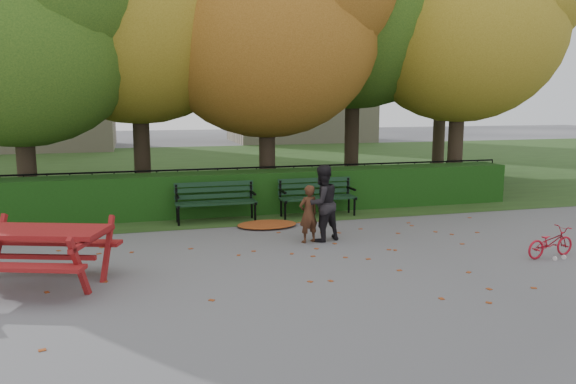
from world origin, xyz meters
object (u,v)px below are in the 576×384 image
object	(u,v)px
tree_g	(455,25)
picnic_table	(35,242)
tree_e	(476,16)
bench_right	(317,194)
tree_c	(281,18)
child	(308,214)
bench_left	(215,199)
adult	(322,203)
tree_a	(29,19)
bicycle	(550,242)

from	to	relation	value
tree_g	picnic_table	distance (m)	16.84
tree_e	bench_right	size ratio (longest dim) A/B	4.53
tree_c	child	bearing A→B (deg)	-98.58
picnic_table	tree_g	bearing A→B (deg)	56.90
bench_left	adult	bearing A→B (deg)	-53.53
tree_c	child	distance (m)	6.35
tree_a	bench_right	bearing A→B (deg)	-16.61
tree_e	bench_left	distance (m)	9.29
tree_g	picnic_table	xyz separation A→B (m)	(-12.81, -9.86, -4.70)
tree_e	tree_c	bearing A→B (deg)	178.07
tree_a	bicycle	world-z (taller)	tree_a
tree_g	bench_right	distance (m)	10.61
tree_e	bicycle	bearing A→B (deg)	-112.00
tree_e	tree_g	world-z (taller)	tree_g
tree_e	tree_g	distance (m)	4.39
tree_e	picnic_table	size ratio (longest dim) A/B	3.35
picnic_table	bicycle	world-z (taller)	picnic_table
tree_c	bench_right	world-z (taller)	tree_c
tree_a	child	bearing A→B (deg)	-38.77
tree_c	tree_e	bearing A→B (deg)	-1.93
tree_a	bench_left	distance (m)	5.89
child	bicycle	bearing A→B (deg)	134.42
picnic_table	bicycle	xyz separation A→B (m)	(8.34, -0.72, -0.40)
tree_a	bench_left	size ratio (longest dim) A/B	4.16
tree_g	bench_right	bearing A→B (deg)	-140.05
tree_a	tree_e	distance (m)	11.73
bicycle	bench_right	bearing A→B (deg)	23.64
tree_g	bicycle	size ratio (longest dim) A/B	8.45
tree_c	bench_left	xyz separation A→B (m)	(-2.13, -2.26, -4.30)
bench_right	bench_left	bearing A→B (deg)	180.00
adult	child	bearing A→B (deg)	-6.14
tree_a	bicycle	distance (m)	11.87
picnic_table	adult	distance (m)	5.12
tree_c	tree_e	xyz separation A→B (m)	(5.69, -0.19, 0.26)
tree_c	tree_g	xyz separation A→B (m)	(7.50, 3.80, 0.55)
bench_right	child	distance (m)	2.58
bench_right	tree_c	bearing A→B (deg)	96.70
picnic_table	adult	world-z (taller)	adult
bench_right	picnic_table	bearing A→B (deg)	-145.72
bench_left	picnic_table	size ratio (longest dim) A/B	0.74
tree_c	adult	bearing A→B (deg)	-95.10
tree_g	child	size ratio (longest dim) A/B	7.67
tree_c	bench_left	distance (m)	5.31
tree_g	bench_left	xyz separation A→B (m)	(-9.63, -6.06, -4.85)
bench_left	adult	size ratio (longest dim) A/B	1.22
picnic_table	bicycle	size ratio (longest dim) A/B	2.41
tree_e	child	bearing A→B (deg)	-145.07
bench_right	picnic_table	distance (m)	6.75
tree_a	tree_g	xyz separation A→B (m)	(13.52, 4.18, 0.85)
tree_c	child	world-z (taller)	tree_c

